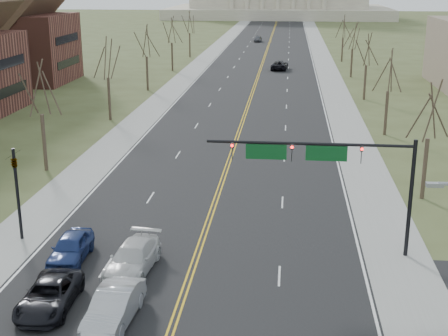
% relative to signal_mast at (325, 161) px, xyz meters
% --- Properties ---
extents(road, '(20.00, 380.00, 0.01)m').
position_rel_signal_mast_xyz_m(road, '(-7.45, 96.50, -5.76)').
color(road, black).
rests_on(road, ground).
extents(cross_road, '(120.00, 14.00, 0.01)m').
position_rel_signal_mast_xyz_m(cross_road, '(-7.45, -7.50, -5.76)').
color(cross_road, black).
rests_on(cross_road, ground).
extents(sidewalk_left, '(4.00, 380.00, 0.03)m').
position_rel_signal_mast_xyz_m(sidewalk_left, '(-19.45, 96.50, -5.75)').
color(sidewalk_left, gray).
rests_on(sidewalk_left, ground).
extents(sidewalk_right, '(4.00, 380.00, 0.03)m').
position_rel_signal_mast_xyz_m(sidewalk_right, '(4.55, 96.50, -5.75)').
color(sidewalk_right, gray).
rests_on(sidewalk_right, ground).
extents(center_line, '(0.42, 380.00, 0.01)m').
position_rel_signal_mast_xyz_m(center_line, '(-7.45, 96.50, -5.75)').
color(center_line, gold).
rests_on(center_line, road).
extents(edge_line_left, '(0.15, 380.00, 0.01)m').
position_rel_signal_mast_xyz_m(edge_line_left, '(-17.25, 96.50, -5.75)').
color(edge_line_left, silver).
rests_on(edge_line_left, road).
extents(edge_line_right, '(0.15, 380.00, 0.01)m').
position_rel_signal_mast_xyz_m(edge_line_right, '(2.35, 96.50, -5.75)').
color(edge_line_right, silver).
rests_on(edge_line_right, road).
extents(signal_mast, '(12.12, 0.44, 7.20)m').
position_rel_signal_mast_xyz_m(signal_mast, '(0.00, 0.00, 0.00)').
color(signal_mast, black).
rests_on(signal_mast, ground).
extents(signal_left, '(0.32, 0.36, 6.00)m').
position_rel_signal_mast_xyz_m(signal_left, '(-18.95, 0.00, -2.05)').
color(signal_left, black).
rests_on(signal_left, ground).
extents(tree_r_0, '(3.74, 3.74, 8.50)m').
position_rel_signal_mast_xyz_m(tree_r_0, '(8.05, 10.50, 0.79)').
color(tree_r_0, '#362D20').
rests_on(tree_r_0, ground).
extents(tree_l_0, '(3.96, 3.96, 9.00)m').
position_rel_signal_mast_xyz_m(tree_l_0, '(-22.95, 14.50, 1.18)').
color(tree_l_0, '#362D20').
rests_on(tree_l_0, ground).
extents(tree_r_1, '(3.74, 3.74, 8.50)m').
position_rel_signal_mast_xyz_m(tree_r_1, '(8.05, 30.50, 0.79)').
color(tree_r_1, '#362D20').
rests_on(tree_r_1, ground).
extents(tree_l_1, '(3.96, 3.96, 9.00)m').
position_rel_signal_mast_xyz_m(tree_l_1, '(-22.95, 34.50, 1.18)').
color(tree_l_1, '#362D20').
rests_on(tree_l_1, ground).
extents(tree_r_2, '(3.74, 3.74, 8.50)m').
position_rel_signal_mast_xyz_m(tree_r_2, '(8.05, 50.50, 0.79)').
color(tree_r_2, '#362D20').
rests_on(tree_r_2, ground).
extents(tree_l_2, '(3.96, 3.96, 9.00)m').
position_rel_signal_mast_xyz_m(tree_l_2, '(-22.95, 54.50, 1.18)').
color(tree_l_2, '#362D20').
rests_on(tree_l_2, ground).
extents(tree_r_3, '(3.74, 3.74, 8.50)m').
position_rel_signal_mast_xyz_m(tree_r_3, '(8.05, 70.50, 0.79)').
color(tree_r_3, '#362D20').
rests_on(tree_r_3, ground).
extents(tree_l_3, '(3.96, 3.96, 9.00)m').
position_rel_signal_mast_xyz_m(tree_l_3, '(-22.95, 74.50, 1.18)').
color(tree_l_3, '#362D20').
rests_on(tree_l_3, ground).
extents(tree_r_4, '(3.74, 3.74, 8.50)m').
position_rel_signal_mast_xyz_m(tree_r_4, '(8.05, 90.50, 0.79)').
color(tree_r_4, '#362D20').
rests_on(tree_r_4, ground).
extents(tree_l_4, '(3.96, 3.96, 9.00)m').
position_rel_signal_mast_xyz_m(tree_l_4, '(-22.95, 94.50, 1.18)').
color(tree_l_4, '#362D20').
rests_on(tree_l_4, ground).
extents(bldg_left_far, '(17.10, 14.28, 23.25)m').
position_rel_signal_mast_xyz_m(bldg_left_far, '(-45.44, 60.50, 3.78)').
color(bldg_left_far, brown).
rests_on(bldg_left_far, ground).
extents(car_sb_inner_lead, '(2.09, 5.19, 1.68)m').
position_rel_signal_mast_xyz_m(car_sb_inner_lead, '(-10.30, -9.26, -4.91)').
color(car_sb_inner_lead, '#A3A5AB').
rests_on(car_sb_inner_lead, road).
extents(car_sb_outer_lead, '(2.62, 5.31, 1.45)m').
position_rel_signal_mast_xyz_m(car_sb_outer_lead, '(-13.92, -8.26, -5.03)').
color(car_sb_outer_lead, black).
rests_on(car_sb_outer_lead, road).
extents(car_sb_inner_second, '(2.66, 5.66, 1.60)m').
position_rel_signal_mast_xyz_m(car_sb_inner_second, '(-10.74, -3.76, -4.95)').
color(car_sb_inner_second, silver).
rests_on(car_sb_inner_second, road).
extents(car_sb_outer_second, '(2.09, 4.81, 1.61)m').
position_rel_signal_mast_xyz_m(car_sb_outer_second, '(-14.72, -2.76, -4.94)').
color(car_sb_outer_second, navy).
rests_on(car_sb_outer_second, road).
extents(car_far_nb, '(3.22, 6.07, 1.62)m').
position_rel_signal_mast_xyz_m(car_far_nb, '(-3.99, 78.04, -4.94)').
color(car_far_nb, black).
rests_on(car_far_nb, road).
extents(car_far_sb, '(1.96, 4.62, 1.56)m').
position_rel_signal_mast_xyz_m(car_far_sb, '(-10.55, 128.38, -4.97)').
color(car_far_sb, '#52545A').
rests_on(car_far_sb, road).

